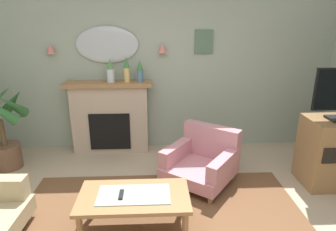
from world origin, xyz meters
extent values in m
cube|color=#93A393|center=(0.00, 2.51, 1.42)|extent=(6.66, 0.10, 2.84)
cube|color=tan|center=(-0.77, 2.30, 0.55)|extent=(1.20, 0.28, 1.10)
cube|color=black|center=(-0.77, 2.20, 0.38)|extent=(0.64, 0.12, 0.60)
cube|color=olive|center=(-0.77, 2.28, 1.13)|extent=(1.36, 0.36, 0.06)
cylinder|color=silver|center=(-0.72, 2.26, 1.26)|extent=(0.12, 0.12, 0.20)
cone|color=#4C8447|center=(-0.72, 2.26, 1.44)|extent=(0.10, 0.10, 0.16)
cylinder|color=tan|center=(-0.47, 2.26, 1.27)|extent=(0.09, 0.09, 0.22)
cone|color=#38753D|center=(-0.47, 2.26, 1.46)|extent=(0.10, 0.10, 0.16)
cylinder|color=#4C7093|center=(-0.27, 2.26, 1.25)|extent=(0.10, 0.10, 0.18)
cone|color=#38753D|center=(-0.27, 2.26, 1.42)|extent=(0.10, 0.10, 0.16)
ellipsoid|color=#B2BCC6|center=(-0.77, 2.43, 1.71)|extent=(0.96, 0.06, 0.56)
cone|color=#D17066|center=(-1.62, 2.38, 1.66)|extent=(0.14, 0.14, 0.14)
cone|color=#D17066|center=(0.08, 2.38, 1.66)|extent=(0.14, 0.14, 0.14)
cube|color=#4C6B56|center=(0.73, 2.44, 1.75)|extent=(0.28, 0.03, 0.36)
cube|color=olive|center=(-0.27, 0.27, 0.42)|extent=(1.10, 0.60, 0.04)
cube|color=#8C9E99|center=(-0.27, 0.27, 0.44)|extent=(0.72, 0.36, 0.01)
cylinder|color=olive|center=(0.22, 0.03, 0.20)|extent=(0.06, 0.06, 0.40)
cylinder|color=olive|center=(-0.76, 0.51, 0.20)|extent=(0.06, 0.06, 0.40)
cylinder|color=olive|center=(0.22, 0.51, 0.20)|extent=(0.06, 0.06, 0.40)
cube|color=black|center=(-0.40, 0.26, 0.45)|extent=(0.04, 0.16, 0.02)
cylinder|color=olive|center=(-1.46, 0.52, 0.05)|extent=(0.07, 0.07, 0.10)
cube|color=#B77A84|center=(0.52, 1.20, 0.18)|extent=(1.12, 1.12, 0.16)
cube|color=#B77A84|center=(0.73, 1.47, 0.48)|extent=(0.74, 0.61, 0.45)
cube|color=#B77A84|center=(0.25, 1.40, 0.37)|extent=(0.54, 0.66, 0.22)
cube|color=#B77A84|center=(0.79, 0.99, 0.37)|extent=(0.54, 0.66, 0.22)
cylinder|color=olive|center=(0.05, 1.13, 0.05)|extent=(0.06, 0.06, 0.10)
cylinder|color=olive|center=(0.59, 0.72, 0.05)|extent=(0.06, 0.06, 0.10)
cylinder|color=olive|center=(0.45, 1.67, 0.05)|extent=(0.06, 0.06, 0.10)
cylinder|color=olive|center=(1.00, 1.26, 0.05)|extent=(0.06, 0.06, 0.10)
cube|color=olive|center=(2.28, 1.11, 0.45)|extent=(0.80, 0.56, 0.90)
cylinder|color=brown|center=(-2.23, 1.76, 0.18)|extent=(0.41, 0.41, 0.36)
cylinder|color=brown|center=(-2.23, 1.76, 0.55)|extent=(0.08, 0.08, 0.38)
cone|color=#2D6633|center=(-2.01, 1.72, 0.97)|extent=(0.25, 0.57, 0.47)
cone|color=#2D6633|center=(-2.09, 1.95, 0.97)|extent=(0.53, 0.45, 0.47)
camera|label=1|loc=(-0.06, -2.26, 2.11)|focal=31.54mm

